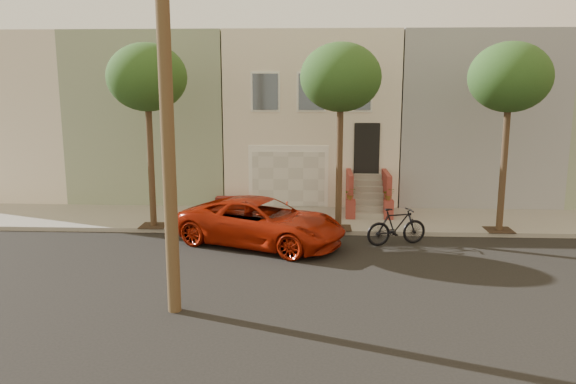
{
  "coord_description": "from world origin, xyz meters",
  "views": [
    {
      "loc": [
        0.23,
        -15.45,
        5.22
      ],
      "look_at": [
        -0.7,
        3.0,
        1.59
      ],
      "focal_mm": 35.73,
      "sensor_mm": 36.0,
      "label": 1
    }
  ],
  "objects": [
    {
      "name": "tree_left",
      "position": [
        -5.5,
        3.9,
        5.26
      ],
      "size": [
        2.7,
        2.57,
        6.3
      ],
      "color": "#2D2116",
      "rests_on": "sidewalk"
    },
    {
      "name": "sidewalk",
      "position": [
        0.0,
        5.35,
        0.07
      ],
      "size": [
        40.0,
        3.7,
        0.15
      ],
      "primitive_type": "cube",
      "color": "gray",
      "rests_on": "ground"
    },
    {
      "name": "house_row",
      "position": [
        0.0,
        11.19,
        3.64
      ],
      "size": [
        33.1,
        11.7,
        7.0
      ],
      "color": "beige",
      "rests_on": "sidewalk"
    },
    {
      "name": "tree_mid",
      "position": [
        1.0,
        3.9,
        5.26
      ],
      "size": [
        2.7,
        2.57,
        6.3
      ],
      "color": "#2D2116",
      "rests_on": "sidewalk"
    },
    {
      "name": "motorcycle",
      "position": [
        2.81,
        2.45,
        0.61
      ],
      "size": [
        2.1,
        1.15,
        1.21
      ],
      "primitive_type": "imported",
      "rotation": [
        0.0,
        0.0,
        1.88
      ],
      "color": "black",
      "rests_on": "ground"
    },
    {
      "name": "ground",
      "position": [
        0.0,
        0.0,
        0.0
      ],
      "size": [
        90.0,
        90.0,
        0.0
      ],
      "primitive_type": "plane",
      "color": "black",
      "rests_on": "ground"
    },
    {
      "name": "tree_right",
      "position": [
        6.5,
        3.9,
        5.26
      ],
      "size": [
        2.7,
        2.57,
        6.3
      ],
      "color": "#2D2116",
      "rests_on": "sidewalk"
    },
    {
      "name": "pickup_truck",
      "position": [
        -1.5,
        2.25,
        0.75
      ],
      "size": [
        5.93,
        4.37,
        1.5
      ],
      "primitive_type": "imported",
      "rotation": [
        0.0,
        0.0,
        1.17
      ],
      "color": "#961907",
      "rests_on": "ground"
    }
  ]
}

